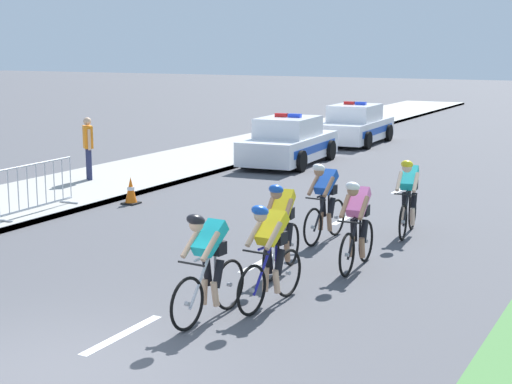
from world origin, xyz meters
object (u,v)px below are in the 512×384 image
Objects in this scene: crowd_barrier_middle at (37,188)px; cyclist_third at (281,227)px; traffic_cone_near at (131,191)px; cyclist_fourth at (357,223)px; police_car_nearest at (289,143)px; cyclist_lead at (208,264)px; cyclist_fifth at (325,200)px; spectator_middle at (88,144)px; cyclist_second at (270,253)px; police_car_second at (355,126)px; cyclist_sixth at (408,196)px.

cyclist_third is at bearing -12.36° from crowd_barrier_middle.
cyclist_third is 6.70m from traffic_cone_near.
cyclist_fourth is 0.38× the size of police_car_nearest.
cyclist_lead is at bearing -46.49° from traffic_cone_near.
cyclist_fifth is (-0.33, 4.84, 0.00)m from cyclist_lead.
spectator_middle is at bearing 114.07° from crowd_barrier_middle.
cyclist_lead and cyclist_second have the same top height.
cyclist_fifth is at bearing -71.58° from police_car_second.
police_car_second is (-6.08, 16.13, -0.11)m from cyclist_fourth.
cyclist_fourth is 0.74× the size of crowd_barrier_middle.
police_car_nearest reaches higher than cyclist_fourth.
cyclist_sixth is at bearing 15.56° from crowd_barrier_middle.
police_car_nearest is at bearing 129.19° from cyclist_sixth.
spectator_middle is at bearing 146.97° from traffic_cone_near.
cyclist_second is 1.00× the size of cyclist_fourth.
traffic_cone_near is at bearing 66.85° from crowd_barrier_middle.
police_car_nearest is 5.86m from police_car_second.
cyclist_second is 1.00× the size of cyclist_fifth.
cyclist_sixth is at bearing -50.81° from police_car_nearest.
cyclist_second is at bearing 62.11° from cyclist_lead.
cyclist_fifth is at bearing -136.64° from cyclist_sixth.
cyclist_second is 5.15m from cyclist_sixth.
spectator_middle reaches higher than police_car_second.
crowd_barrier_middle is at bearing 175.15° from cyclist_fourth.
cyclist_sixth is at bearing 73.73° from cyclist_third.
traffic_cone_near is at bearing 157.35° from cyclist_fourth.
cyclist_fourth is 11.93m from police_car_nearest.
cyclist_third is 0.38× the size of police_car_nearest.
cyclist_fifth reaches higher than crowd_barrier_middle.
police_car_second is (-5.08, 16.92, -0.11)m from cyclist_third.
spectator_middle is at bearing 169.49° from cyclist_sixth.
cyclist_second is 19.35m from police_car_second.
cyclist_fifth is 9.96m from police_car_nearest.
spectator_middle reaches higher than cyclist_second.
police_car_nearest is 1.01× the size of police_car_second.
police_car_second is (-0.00, 5.86, 0.00)m from police_car_nearest.
crowd_barrier_middle is 3.63× the size of traffic_cone_near.
traffic_cone_near is at bearing -33.03° from spectator_middle.
crowd_barrier_middle is (-6.66, 3.92, -0.14)m from cyclist_lead.
cyclist_fifth is 8.57m from spectator_middle.
cyclist_third is 17.67m from police_car_second.
cyclist_third is (-0.58, 1.58, 0.00)m from cyclist_second.
cyclist_lead is 2.69× the size of traffic_cone_near.
police_car_nearest is 6.62m from spectator_middle.
traffic_cone_near is (-6.23, 5.15, -0.48)m from cyclist_second.
spectator_middle is (-8.05, 2.93, 0.30)m from cyclist_fifth.
cyclist_fourth is (1.00, 0.80, 0.00)m from cyclist_third.
police_car_second is 15.55m from crowd_barrier_middle.
cyclist_fourth is 2.69× the size of traffic_cone_near.
traffic_cone_near is at bearing 167.37° from cyclist_fifth.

